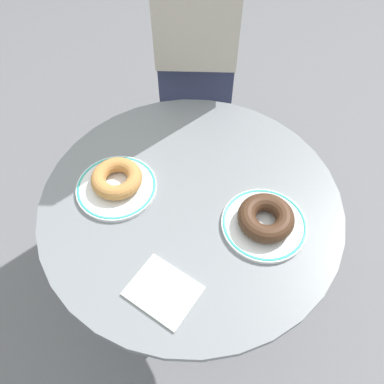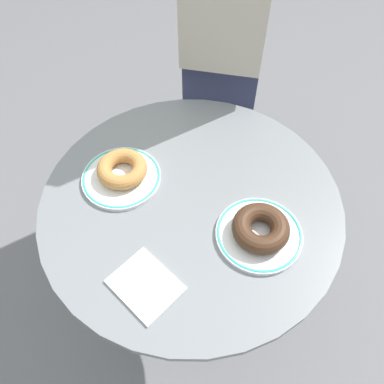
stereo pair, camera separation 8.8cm
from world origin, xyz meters
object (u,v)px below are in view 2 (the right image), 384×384
(donut_chocolate, at_px, (261,228))
(paper_napkin, at_px, (145,285))
(cafe_table, at_px, (191,242))
(person_figure, at_px, (229,37))
(plate_left, at_px, (121,177))
(plate_right, at_px, (259,234))
(donut_old_fashioned, at_px, (122,169))

(donut_chocolate, distance_m, paper_napkin, 0.27)
(cafe_table, xyz_separation_m, person_figure, (-0.17, 0.56, 0.26))
(plate_left, bearing_deg, plate_right, 2.28)
(donut_old_fashioned, xyz_separation_m, donut_chocolate, (0.36, 0.01, 0.00))
(paper_napkin, bearing_deg, plate_left, 134.59)
(donut_chocolate, relative_size, person_figure, 0.07)
(person_figure, bearing_deg, donut_old_fashioned, -90.51)
(cafe_table, xyz_separation_m, donut_old_fashioned, (-0.18, -0.02, 0.23))
(plate_left, xyz_separation_m, paper_napkin, (0.20, -0.20, -0.00))
(plate_right, height_order, person_figure, person_figure)
(cafe_table, bearing_deg, plate_left, -171.14)
(donut_old_fashioned, xyz_separation_m, person_figure, (0.01, 0.58, 0.03))
(plate_right, relative_size, donut_chocolate, 1.53)
(donut_chocolate, bearing_deg, person_figure, 121.49)
(plate_left, relative_size, person_figure, 0.12)
(plate_left, bearing_deg, person_figure, 89.52)
(donut_old_fashioned, height_order, person_figure, person_figure)
(donut_chocolate, bearing_deg, cafe_table, 175.63)
(plate_left, height_order, donut_old_fashioned, donut_old_fashioned)
(plate_right, bearing_deg, cafe_table, 175.63)
(donut_chocolate, bearing_deg, donut_old_fashioned, -179.14)
(plate_right, bearing_deg, paper_napkin, -125.53)
(donut_old_fashioned, relative_size, donut_chocolate, 0.97)
(cafe_table, height_order, donut_chocolate, donut_chocolate)
(paper_napkin, bearing_deg, donut_old_fashioned, 133.41)
(donut_old_fashioned, height_order, paper_napkin, donut_old_fashioned)
(plate_left, relative_size, donut_chocolate, 1.54)
(cafe_table, height_order, paper_napkin, paper_napkin)
(cafe_table, distance_m, donut_old_fashioned, 0.29)
(cafe_table, relative_size, plate_right, 3.96)
(plate_left, xyz_separation_m, donut_old_fashioned, (-0.00, 0.01, 0.02))
(plate_right, relative_size, person_figure, 0.11)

